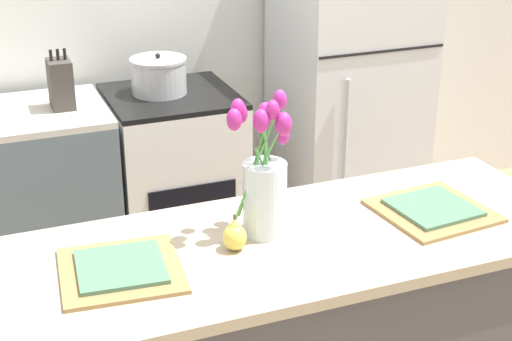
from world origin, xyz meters
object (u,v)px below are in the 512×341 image
flower_vase (264,182)px  knife_block (61,84)px  refrigerator (349,77)px  stove_range (175,181)px  plate_setting_right (433,210)px  pear_figurine (235,236)px  plate_setting_left (121,269)px  cooking_pot (159,76)px

flower_vase → knife_block: (-0.36, 1.52, -0.10)m
refrigerator → knife_block: 1.46m
refrigerator → stove_range: bearing=-180.0°
stove_range → flower_vase: size_ratio=2.12×
stove_range → knife_block: bearing=-178.2°
stove_range → refrigerator: bearing=0.0°
refrigerator → plate_setting_right: refrigerator is taller
pear_figurine → flower_vase: bearing=29.5°
stove_range → pear_figurine: size_ratio=8.04×
stove_range → pear_figurine: (-0.26, -1.60, 0.54)m
refrigerator → flower_vase: bearing=-125.5°
plate_setting_left → cooking_pot: size_ratio=1.33×
flower_vase → pear_figurine: flower_vase is taller
plate_setting_right → knife_block: size_ratio=1.31×
stove_range → pear_figurine: pear_figurine is taller
cooking_pot → stove_range: bearing=-34.1°
refrigerator → plate_setting_left: (-1.55, -1.61, 0.07)m
pear_figurine → plate_setting_right: bearing=-0.2°
pear_figurine → knife_block: 1.60m
plate_setting_right → plate_setting_left: bearing=180.0°
knife_block → cooking_pot: bearing=5.9°
pear_figurine → plate_setting_left: pear_figurine is taller
stove_range → plate_setting_right: bearing=-76.1°
flower_vase → cooking_pot: 1.58m
knife_block → plate_setting_left: bearing=-93.2°
flower_vase → plate_setting_left: 0.48m
stove_range → knife_block: 0.76m
refrigerator → cooking_pot: refrigerator is taller
flower_vase → knife_block: flower_vase is taller
pear_figurine → refrigerator: bearing=52.9°
pear_figurine → knife_block: knife_block is taller
stove_range → cooking_pot: cooking_pot is taller
stove_range → cooking_pot: bearing=145.9°
stove_range → pear_figurine: 1.71m
plate_setting_right → cooking_pot: 1.70m
plate_setting_left → knife_block: size_ratio=1.31×
stove_range → flower_vase: (-0.15, -1.54, 0.66)m
plate_setting_right → knife_block: bearing=119.7°
refrigerator → knife_block: bearing=-179.3°
stove_range → plate_setting_right: size_ratio=2.55×
refrigerator → plate_setting_left: bearing=-133.9°
stove_range → cooking_pot: size_ratio=3.39×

